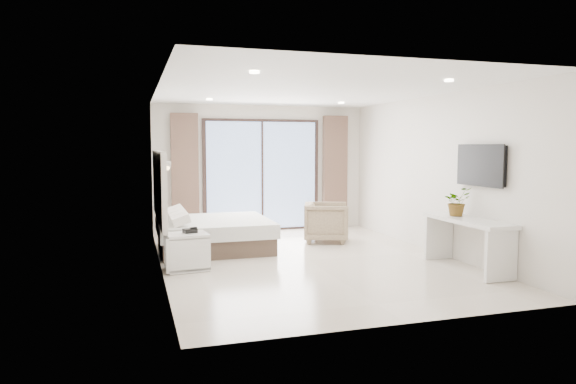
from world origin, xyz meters
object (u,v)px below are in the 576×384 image
nightstand (187,252)px  console_desk (467,232)px  armchair (326,220)px  bed (213,234)px

nightstand → console_desk: 4.16m
console_desk → armchair: (-1.18, 2.72, -0.15)m
bed → armchair: size_ratio=2.32×
bed → nightstand: (-0.59, -1.39, -0.01)m
bed → nightstand: bed is taller
armchair → bed: bearing=113.8°
bed → console_desk: (3.39, -2.58, 0.28)m
bed → console_desk: 4.27m
nightstand → console_desk: console_desk is taller
bed → nightstand: bearing=-113.1°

